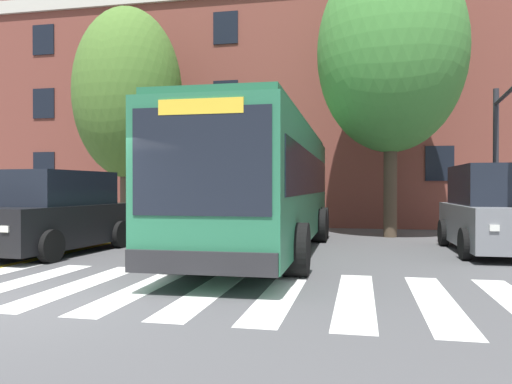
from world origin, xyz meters
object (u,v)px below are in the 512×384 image
object	(u,v)px
car_black_near_lane	(56,214)
street_tree_curbside_large	(391,52)
street_tree_curbside_small	(128,94)
city_bus	(266,184)
traffic_light_near_corner	(509,133)
car_grey_far_lane	(493,212)

from	to	relation	value
car_black_near_lane	street_tree_curbside_large	xyz separation A→B (m)	(8.79, 6.04, 5.33)
car_black_near_lane	street_tree_curbside_small	bearing A→B (deg)	99.37
city_bus	traffic_light_near_corner	bearing A→B (deg)	6.28
city_bus	street_tree_curbside_large	xyz separation A→B (m)	(3.50, 4.61, 4.55)
street_tree_curbside_large	car_black_near_lane	bearing A→B (deg)	-145.52
car_grey_far_lane	traffic_light_near_corner	bearing A→B (deg)	-23.63
street_tree_curbside_large	traffic_light_near_corner	bearing A→B (deg)	-55.80
traffic_light_near_corner	street_tree_curbside_small	world-z (taller)	street_tree_curbside_small
car_black_near_lane	car_grey_far_lane	world-z (taller)	car_grey_far_lane
car_grey_far_lane	street_tree_curbside_small	world-z (taller)	street_tree_curbside_small
city_bus	traffic_light_near_corner	xyz separation A→B (m)	(6.18, 0.68, 1.31)
city_bus	car_grey_far_lane	size ratio (longest dim) A/B	2.46
car_grey_far_lane	car_black_near_lane	bearing A→B (deg)	-168.59
city_bus	traffic_light_near_corner	distance (m)	6.35
street_tree_curbside_large	street_tree_curbside_small	size ratio (longest dim) A/B	1.13
street_tree_curbside_small	street_tree_curbside_large	bearing A→B (deg)	-1.47
city_bus	street_tree_curbside_small	xyz separation A→B (m)	(-6.32, 4.87, 3.53)
city_bus	street_tree_curbside_large	size ratio (longest dim) A/B	1.17
car_black_near_lane	traffic_light_near_corner	xyz separation A→B (m)	(11.46, 2.10, 2.09)
city_bus	street_tree_curbside_large	bearing A→B (deg)	52.78
traffic_light_near_corner	street_tree_curbside_large	bearing A→B (deg)	124.20
car_grey_far_lane	traffic_light_near_corner	distance (m)	2.06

